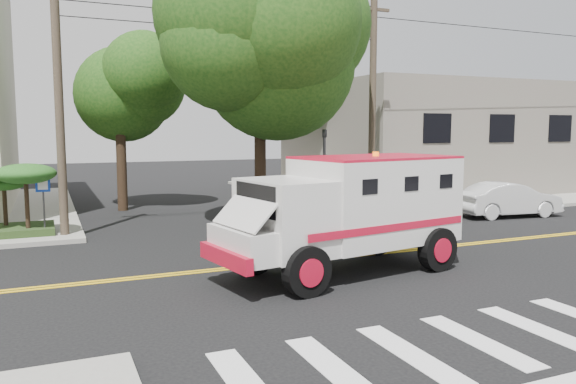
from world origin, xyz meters
name	(u,v)px	position (x,y,z in m)	size (l,w,h in m)	color
ground	(293,262)	(0.00, 0.00, 0.00)	(100.00, 100.00, 0.00)	black
sidewalk_ne	(410,190)	(13.50, 13.50, 0.07)	(17.00, 17.00, 0.15)	gray
building_right	(427,137)	(15.00, 14.00, 3.15)	(14.00, 12.00, 6.00)	slate
utility_pole_left	(59,101)	(-5.60, 6.00, 4.50)	(0.28, 0.28, 9.00)	#382D23
utility_pole_right	(372,107)	(6.30, 6.20, 4.50)	(0.28, 0.28, 9.00)	#382D23
tree_main	(273,32)	(1.94, 6.21, 7.20)	(6.08, 5.70, 9.85)	black
tree_left	(127,80)	(-2.68, 11.79, 5.73)	(4.48, 4.20, 7.70)	black
tree_right	(322,86)	(8.84, 15.77, 6.09)	(4.80, 4.50, 8.20)	black
traffic_signal	(324,165)	(3.80, 5.60, 2.23)	(0.15, 0.18, 3.60)	#3F3F42
accessibility_sign	(43,198)	(-6.20, 6.17, 1.37)	(0.45, 0.10, 2.02)	#3F3F42
palm_planter	(2,190)	(-7.44, 6.62, 1.65)	(3.52, 2.63, 2.36)	#1E3314
armored_truck	(350,207)	(0.89, -1.53, 1.66)	(6.72, 3.48, 2.92)	silver
parked_sedan	(508,199)	(11.45, 3.80, 0.71)	(1.51, 4.34, 1.43)	#BABABA
pedestrian_a	(326,189)	(5.50, 8.75, 0.93)	(0.57, 0.37, 1.56)	gray
pedestrian_b	(415,191)	(8.26, 5.88, 0.99)	(0.82, 0.64, 1.68)	gray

